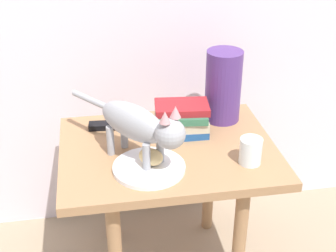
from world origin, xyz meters
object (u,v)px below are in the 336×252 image
plate (149,168)px  green_vase (223,86)px  side_table (168,168)px  tv_remote (110,125)px  candle_jar (250,152)px  book_stack (181,119)px  bread_roll (151,157)px  cat (140,125)px

plate → green_vase: 0.44m
side_table → tv_remote: bearing=137.4°
side_table → candle_jar: (0.24, -0.13, 0.12)m
candle_jar → tv_remote: 0.51m
plate → tv_remote: tv_remote is taller
book_stack → bread_roll: bearing=-124.2°
side_table → tv_remote: tv_remote is taller
side_table → cat: size_ratio=1.81×
cat → book_stack: 0.24m
tv_remote → green_vase: bearing=4.8°
tv_remote → plate: bearing=-66.1°
bread_roll → tv_remote: bread_roll is taller
side_table → book_stack: size_ratio=3.68×
cat → green_vase: size_ratio=1.51×
candle_jar → side_table: bearing=150.4°
bread_roll → green_vase: green_vase is taller
cat → candle_jar: size_ratio=4.61×
plate → book_stack: book_stack is taller
plate → book_stack: (0.14, 0.21, 0.05)m
cat → candle_jar: 0.35m
green_vase → candle_jar: size_ratio=3.06×
side_table → plate: bearing=-123.5°
plate → cat: 0.14m
green_vase → tv_remote: size_ratio=1.73×
bread_roll → tv_remote: (-0.11, 0.27, -0.03)m
candle_jar → green_vase: bearing=91.7°
green_vase → cat: bearing=-143.6°
bread_roll → green_vase: size_ratio=0.31×
green_vase → tv_remote: bearing=-179.7°
tv_remote → cat: bearing=-66.7°
bread_roll → tv_remote: 0.30m
book_stack → candle_jar: bearing=-51.6°
bread_roll → book_stack: 0.24m
side_table → green_vase: bearing=36.3°
book_stack → tv_remote: bearing=162.0°
green_vase → tv_remote: green_vase is taller
green_vase → candle_jar: bearing=-88.3°
plate → candle_jar: size_ratio=2.62×
plate → bread_roll: (0.01, 0.01, 0.03)m
side_table → book_stack: (0.06, 0.09, 0.14)m
cat → side_table: bearing=36.7°
plate → tv_remote: 0.30m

